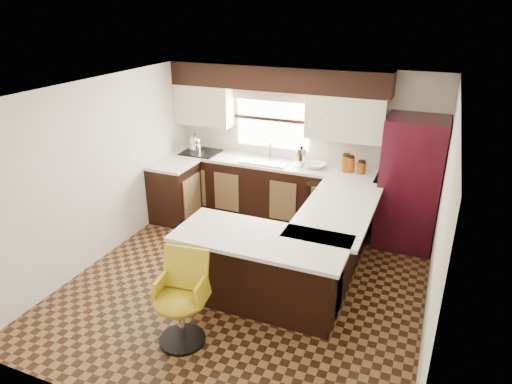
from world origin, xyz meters
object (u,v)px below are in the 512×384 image
at_px(peninsula_long, 332,242).
at_px(peninsula_return, 265,272).
at_px(bar_chair, 180,301).
at_px(refrigerator, 410,183).

bearing_deg(peninsula_long, peninsula_return, -118.30).
distance_m(peninsula_return, bar_chair, 1.06).
relative_size(peninsula_long, peninsula_return, 1.18).
xyz_separation_m(refrigerator, bar_chair, (-1.88, -3.07, -0.44)).
distance_m(peninsula_long, refrigerator, 1.52).
distance_m(peninsula_long, bar_chair, 2.16).
xyz_separation_m(peninsula_long, refrigerator, (0.78, 1.21, 0.48)).
xyz_separation_m(peninsula_return, bar_chair, (-0.57, -0.89, 0.04)).
height_order(refrigerator, bar_chair, refrigerator).
distance_m(refrigerator, bar_chair, 3.63).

